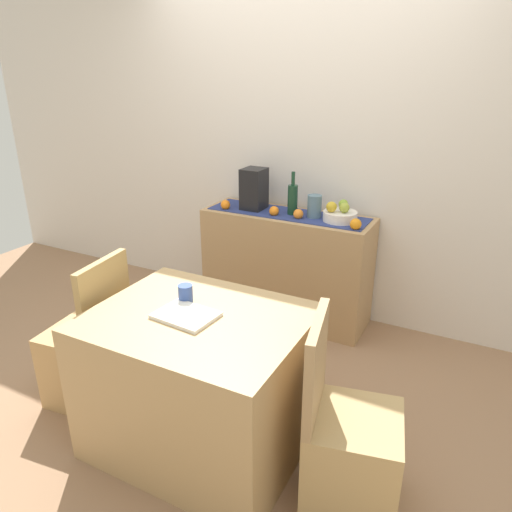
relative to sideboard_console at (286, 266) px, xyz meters
The scene contains 20 objects.
ground_plane 1.01m from the sideboard_console, 89.75° to the right, with size 6.40×6.40×0.02m, color #9A7354.
room_wall_rear 0.97m from the sideboard_console, 89.12° to the left, with size 6.40×0.06×2.70m, color silver.
sideboard_console is the anchor object (origin of this frame).
table_runner 0.42m from the sideboard_console, ahead, with size 1.18×0.32×0.01m, color navy.
fruit_bowl 0.61m from the sideboard_console, ahead, with size 0.24×0.24×0.07m, color silver.
apple_left 0.66m from the sideboard_console, 10.87° to the left, with size 0.07×0.07×0.07m, color #85A632.
apple_rear 0.63m from the sideboard_console, ahead, with size 0.07×0.07×0.07m, color gold.
apple_center 0.68m from the sideboard_console, ahead, with size 0.07×0.07×0.07m, color #9BA839.
wine_bottle 0.54m from the sideboard_console, ahead, with size 0.07×0.07×0.32m.
coffee_maker 0.63m from the sideboard_console, behind, with size 0.16×0.18×0.31m, color black.
ceramic_vase 0.54m from the sideboard_console, ahead, with size 0.10×0.10×0.17m, color slate.
orange_loose_mid 0.72m from the sideboard_console, 12.60° to the right, with size 0.08×0.08×0.08m, color orange.
orange_loose_end 0.47m from the sideboard_console, 31.66° to the right, with size 0.07×0.07×0.07m, color orange.
orange_loose_far 0.65m from the sideboard_console, 167.19° to the right, with size 0.07×0.07×0.07m, color orange.
orange_loose_near_bowl 0.47m from the sideboard_console, 127.97° to the right, with size 0.07×0.07×0.07m, color orange.
dining_table 1.46m from the sideboard_console, 82.80° to the right, with size 1.02×0.82×0.74m, color tan.
open_book 1.52m from the sideboard_console, 84.63° to the right, with size 0.28×0.21×0.02m, color white.
coffee_cup 1.40m from the sideboard_console, 88.08° to the right, with size 0.07×0.07×0.09m, color #324C93.
chair_near_window 1.57m from the sideboard_console, 112.24° to the right, with size 0.44×0.44×0.90m.
chair_by_corner 1.75m from the sideboard_console, 56.59° to the right, with size 0.47×0.47×0.90m.
Camera 1 is at (1.35, -2.17, 1.84)m, focal length 33.56 mm.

